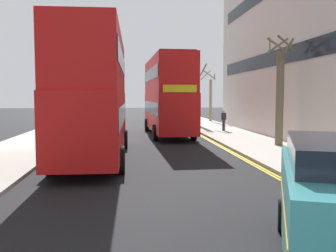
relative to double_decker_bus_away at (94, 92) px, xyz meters
name	(u,v)px	position (x,y,z in m)	size (l,w,h in m)	color
sidewalk_right	(276,151)	(8.90, 1.08, -2.96)	(4.00, 80.00, 0.14)	#ADA89E
sidewalk_left	(9,156)	(-4.10, 1.08, -2.96)	(4.00, 80.00, 0.14)	#ADA89E
kerb_line_outer	(248,160)	(6.80, -0.92, -3.03)	(0.10, 56.00, 0.01)	yellow
kerb_line_inner	(244,160)	(6.64, -0.92, -3.03)	(0.10, 56.00, 0.01)	yellow
double_decker_bus_away	(94,92)	(0.00, 0.00, 0.00)	(2.89, 10.84, 5.64)	red
double_decker_bus_oncoming	(168,94)	(4.33, 10.13, 0.00)	(3.04, 10.88, 5.64)	red
pedestrian_far	(224,120)	(8.96, 11.79, -2.04)	(0.34, 0.22, 1.62)	#2D2D38
street_tree_near	(196,98)	(7.83, 17.69, -0.36)	(1.74, 1.72, 5.72)	#6B6047
street_tree_far	(280,94)	(9.79, 2.88, -0.05)	(1.51, 1.62, 6.03)	#6B6047
street_tree_distant	(210,97)	(10.35, 23.02, -0.26)	(1.61, 2.04, 5.58)	#6B6047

